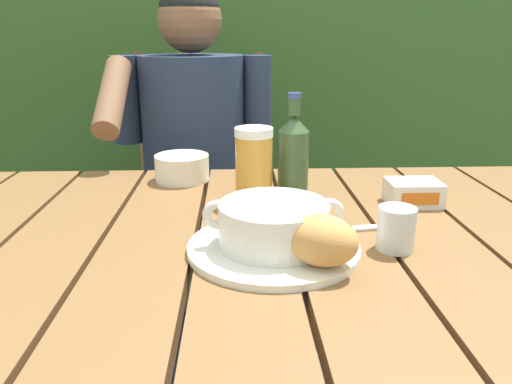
{
  "coord_description": "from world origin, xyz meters",
  "views": [
    {
      "loc": [
        -0.01,
        -0.81,
        1.08
      ],
      "look_at": [
        0.02,
        0.03,
        0.81
      ],
      "focal_mm": 34.62,
      "sensor_mm": 36.0,
      "label": 1
    }
  ],
  "objects": [
    {
      "name": "diner_bowl",
      "position": [
        -0.14,
        0.35,
        0.77
      ],
      "size": [
        0.13,
        0.13,
        0.06
      ],
      "color": "white",
      "rests_on": "dining_table"
    },
    {
      "name": "butter_tub",
      "position": [
        0.36,
        0.15,
        0.76
      ],
      "size": [
        0.11,
        0.08,
        0.05
      ],
      "color": "white",
      "rests_on": "dining_table"
    },
    {
      "name": "chair_near_diner",
      "position": [
        -0.14,
        0.89,
        0.49
      ],
      "size": [
        0.46,
        0.43,
        1.02
      ],
      "color": "brown",
      "rests_on": "ground_plane"
    },
    {
      "name": "beer_glass",
      "position": [
        0.03,
        0.18,
        0.82
      ],
      "size": [
        0.08,
        0.08,
        0.16
      ],
      "color": "gold",
      "rests_on": "dining_table"
    },
    {
      "name": "dining_table",
      "position": [
        0.0,
        0.0,
        0.65
      ],
      "size": [
        1.47,
        0.9,
        0.74
      ],
      "color": "brown",
      "rests_on": "ground_plane"
    },
    {
      "name": "water_glass_small",
      "position": [
        0.25,
        -0.07,
        0.78
      ],
      "size": [
        0.06,
        0.06,
        0.07
      ],
      "color": "silver",
      "rests_on": "dining_table"
    },
    {
      "name": "bread_roll",
      "position": [
        0.11,
        -0.14,
        0.79
      ],
      "size": [
        0.14,
        0.12,
        0.08
      ],
      "color": "tan",
      "rests_on": "serving_plate"
    },
    {
      "name": "beer_bottle",
      "position": [
        0.11,
        0.21,
        0.83
      ],
      "size": [
        0.07,
        0.07,
        0.23
      ],
      "color": "#37512E",
      "rests_on": "dining_table"
    },
    {
      "name": "soup_bowl",
      "position": [
        0.05,
        -0.07,
        0.79
      ],
      "size": [
        0.23,
        0.18,
        0.08
      ],
      "color": "white",
      "rests_on": "serving_plate"
    },
    {
      "name": "person_eating",
      "position": [
        -0.14,
        0.69,
        0.72
      ],
      "size": [
        0.48,
        0.47,
        1.23
      ],
      "color": "#26334E",
      "rests_on": "ground_plane"
    },
    {
      "name": "table_knife",
      "position": [
        0.19,
        0.01,
        0.74
      ],
      "size": [
        0.15,
        0.04,
        0.01
      ],
      "color": "silver",
      "rests_on": "dining_table"
    },
    {
      "name": "serving_plate",
      "position": [
        0.05,
        -0.07,
        0.74
      ],
      "size": [
        0.28,
        0.28,
        0.01
      ],
      "color": "white",
      "rests_on": "dining_table"
    }
  ]
}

